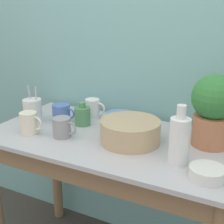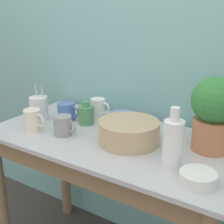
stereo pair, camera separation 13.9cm
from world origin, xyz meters
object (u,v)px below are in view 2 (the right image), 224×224
object	(u,v)px
potted_plant	(214,112)
bowl_wash_large	(129,132)
bowl_small_blue	(123,119)
bottle_short	(86,115)
bowl_small_enamel_white	(198,178)
mug_white	(98,108)
utensil_cup	(39,108)
mug_cream	(33,120)
bottle_tall	(173,143)
mug_blue	(67,111)
mug_grey	(63,126)

from	to	relation	value
potted_plant	bowl_wash_large	world-z (taller)	potted_plant
bowl_wash_large	bowl_small_blue	world-z (taller)	bowl_wash_large
bottle_short	bowl_small_enamel_white	size ratio (longest dim) A/B	0.93
potted_plant	mug_white	xyz separation A→B (m)	(-0.62, 0.07, -0.12)
bowl_small_blue	utensil_cup	size ratio (longest dim) A/B	0.71
mug_cream	potted_plant	bearing A→B (deg)	17.61
potted_plant	bottle_tall	world-z (taller)	potted_plant
potted_plant	mug_blue	bearing A→B (deg)	-176.52
potted_plant	bottle_tall	size ratio (longest dim) A/B	1.33
potted_plant	bowl_small_blue	bearing A→B (deg)	173.55
mug_white	bottle_short	bearing A→B (deg)	-87.11
mug_blue	bowl_small_enamel_white	world-z (taller)	mug_blue
bottle_tall	potted_plant	bearing A→B (deg)	70.96
mug_grey	utensil_cup	world-z (taller)	utensil_cup
potted_plant	mug_cream	xyz separation A→B (m)	(-0.78, -0.25, -0.11)
bottle_tall	mug_blue	size ratio (longest dim) A/B	1.83
bottle_short	mug_grey	distance (m)	0.17
mug_white	bowl_small_enamel_white	distance (m)	0.76
bottle_short	mug_cream	bearing A→B (deg)	-128.58
mug_grey	bowl_small_blue	size ratio (longest dim) A/B	0.88
mug_blue	mug_grey	world-z (taller)	mug_grey
mug_white	utensil_cup	world-z (taller)	utensil_cup
bottle_tall	mug_cream	xyz separation A→B (m)	(-0.70, -0.02, -0.05)
bowl_small_blue	mug_blue	bearing A→B (deg)	-161.27
bottle_short	mug_white	size ratio (longest dim) A/B	1.03
mug_grey	bowl_small_enamel_white	bearing A→B (deg)	-6.11
bottle_tall	utensil_cup	size ratio (longest dim) A/B	1.22
mug_white	mug_grey	distance (m)	0.29
bowl_small_blue	utensil_cup	bearing A→B (deg)	-157.44
potted_plant	utensil_cup	distance (m)	0.88
mug_white	mug_grey	xyz separation A→B (m)	(0.00, -0.29, -0.01)
mug_blue	bottle_tall	bearing A→B (deg)	-15.15
potted_plant	utensil_cup	bearing A→B (deg)	-172.16
mug_white	mug_cream	bearing A→B (deg)	-116.26
potted_plant	bottle_short	world-z (taller)	potted_plant
mug_white	utensil_cup	distance (m)	0.31
mug_cream	mug_grey	world-z (taller)	mug_cream
utensil_cup	mug_white	bearing A→B (deg)	38.00
mug_blue	bowl_small_enamel_white	distance (m)	0.82
bowl_small_blue	bowl_small_enamel_white	size ratio (longest dim) A/B	1.07
bottle_short	utensil_cup	distance (m)	0.26
bottle_short	mug_grey	world-z (taller)	bottle_short
potted_plant	bowl_small_blue	world-z (taller)	potted_plant
mug_cream	bowl_small_enamel_white	distance (m)	0.83
bowl_small_blue	bottle_short	bearing A→B (deg)	-149.63
potted_plant	bottle_tall	bearing A→B (deg)	-109.04
mug_grey	utensil_cup	distance (m)	0.27
utensil_cup	bottle_short	bearing A→B (deg)	17.04
bowl_small_enamel_white	potted_plant	bearing A→B (deg)	98.37
bowl_small_blue	utensil_cup	xyz separation A→B (m)	(-0.41, -0.17, 0.03)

